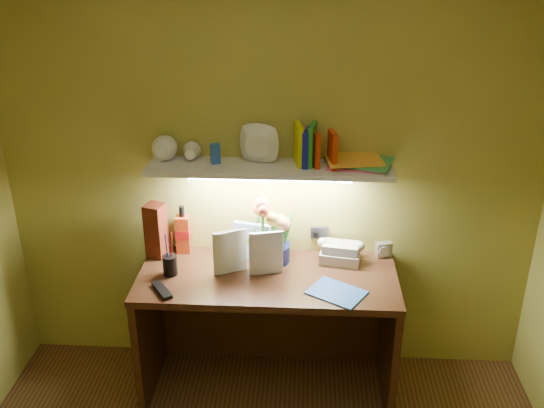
{
  "coord_description": "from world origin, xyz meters",
  "views": [
    {
      "loc": [
        0.19,
        -1.61,
        2.45
      ],
      "look_at": [
        0.02,
        1.35,
        1.11
      ],
      "focal_mm": 40.0,
      "sensor_mm": 36.0,
      "label": 1
    }
  ],
  "objects_px": {
    "telephone": "(341,251)",
    "flower_bouquet": "(272,232)",
    "desk_clock": "(384,250)",
    "desk": "(268,332)",
    "whisky_bottle": "(183,229)"
  },
  "relations": [
    {
      "from": "telephone",
      "to": "flower_bouquet",
      "type": "bearing_deg",
      "value": -168.46
    },
    {
      "from": "flower_bouquet",
      "to": "desk_clock",
      "type": "height_order",
      "value": "flower_bouquet"
    },
    {
      "from": "desk",
      "to": "flower_bouquet",
      "type": "bearing_deg",
      "value": 85.41
    },
    {
      "from": "whisky_bottle",
      "to": "flower_bouquet",
      "type": "bearing_deg",
      "value": -8.21
    },
    {
      "from": "desk",
      "to": "whisky_bottle",
      "type": "distance_m",
      "value": 0.76
    },
    {
      "from": "desk",
      "to": "flower_bouquet",
      "type": "relative_size",
      "value": 3.88
    },
    {
      "from": "desk_clock",
      "to": "whisky_bottle",
      "type": "height_order",
      "value": "whisky_bottle"
    },
    {
      "from": "telephone",
      "to": "desk_clock",
      "type": "relative_size",
      "value": 2.48
    },
    {
      "from": "telephone",
      "to": "whisky_bottle",
      "type": "bearing_deg",
      "value": -174.34
    },
    {
      "from": "flower_bouquet",
      "to": "whisky_bottle",
      "type": "relative_size",
      "value": 1.27
    },
    {
      "from": "flower_bouquet",
      "to": "whisky_bottle",
      "type": "distance_m",
      "value": 0.52
    },
    {
      "from": "telephone",
      "to": "whisky_bottle",
      "type": "relative_size",
      "value": 0.77
    },
    {
      "from": "desk_clock",
      "to": "whisky_bottle",
      "type": "bearing_deg",
      "value": 163.87
    },
    {
      "from": "telephone",
      "to": "desk_clock",
      "type": "distance_m",
      "value": 0.26
    },
    {
      "from": "flower_bouquet",
      "to": "desk_clock",
      "type": "xyz_separation_m",
      "value": [
        0.63,
        0.08,
        -0.14
      ]
    }
  ]
}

